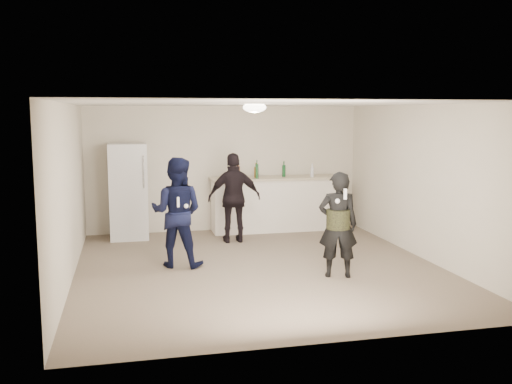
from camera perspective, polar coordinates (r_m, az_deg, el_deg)
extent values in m
plane|color=#6B5B4C|center=(8.87, 0.29, -7.55)|extent=(6.00, 6.00, 0.00)
plane|color=silver|center=(8.55, 0.30, 8.82)|extent=(6.00, 6.00, 0.00)
plane|color=beige|center=(11.54, -3.10, 2.35)|extent=(6.00, 0.00, 6.00)
plane|color=beige|center=(5.78, 7.10, -3.27)|extent=(6.00, 0.00, 6.00)
plane|color=beige|center=(8.44, -18.21, -0.08)|extent=(0.00, 6.00, 6.00)
plane|color=beige|center=(9.62, 16.46, 0.93)|extent=(0.00, 6.00, 6.00)
cube|color=white|center=(11.53, 2.09, -1.28)|extent=(2.60, 0.56, 1.05)
cube|color=beige|center=(11.45, 2.11, 1.41)|extent=(2.68, 0.64, 0.04)
cube|color=white|center=(11.02, -12.64, 0.08)|extent=(0.70, 0.70, 1.80)
cylinder|color=#B5B6BA|center=(10.61, -11.18, 2.00)|extent=(0.02, 0.02, 0.60)
ellipsoid|color=white|center=(8.84, -0.15, 8.46)|extent=(0.36, 0.36, 0.16)
cylinder|color=#AAAAAE|center=(11.46, 0.07, 1.95)|extent=(0.08, 0.08, 0.17)
imported|color=#0E143E|center=(8.86, -7.93, -2.02)|extent=(1.00, 0.89, 1.70)
imported|color=black|center=(8.30, 8.20, -3.25)|extent=(0.64, 0.50, 1.54)
cylinder|color=#2E3317|center=(8.29, 8.21, -2.70)|extent=(0.34, 0.34, 0.28)
imported|color=black|center=(10.44, -2.18, -0.59)|extent=(0.98, 0.45, 1.65)
cube|color=white|center=(8.55, -7.79, -1.00)|extent=(0.04, 0.04, 0.15)
sphere|color=white|center=(8.61, -7.00, -1.41)|extent=(0.07, 0.07, 0.07)
cube|color=white|center=(7.99, 8.91, -0.20)|extent=(0.04, 0.04, 0.15)
sphere|color=silver|center=(8.00, 8.15, -0.90)|extent=(0.07, 0.07, 0.07)
cylinder|color=#14481B|center=(11.16, 0.09, 2.08)|extent=(0.06, 0.06, 0.28)
cylinder|color=brown|center=(11.30, 0.01, 1.98)|extent=(0.08, 0.08, 0.21)
cylinder|color=white|center=(11.50, 5.63, 1.99)|extent=(0.07, 0.07, 0.19)
cylinder|color=#8C3F14|center=(11.44, -1.81, 2.07)|extent=(0.07, 0.07, 0.22)
cylinder|color=#164E24|center=(11.50, 2.80, 2.12)|extent=(0.07, 0.07, 0.23)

